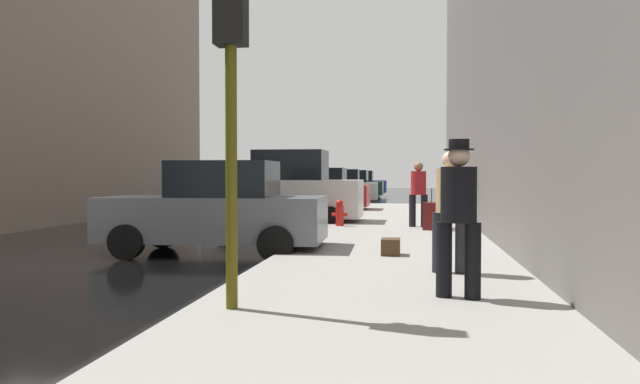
# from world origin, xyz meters

# --- Properties ---
(ground_plane) EXTENTS (120.00, 120.00, 0.00)m
(ground_plane) POSITION_xyz_m (0.00, 0.00, 0.00)
(ground_plane) COLOR black
(sidewalk) EXTENTS (4.00, 40.00, 0.15)m
(sidewalk) POSITION_xyz_m (6.00, 0.00, 0.07)
(sidewalk) COLOR gray
(sidewalk) RESTS_ON ground_plane
(parked_gray_coupe) EXTENTS (4.26, 2.16, 1.79)m
(parked_gray_coupe) POSITION_xyz_m (2.65, 1.79, 0.85)
(parked_gray_coupe) COLOR slate
(parked_gray_coupe) RESTS_ON ground_plane
(parked_white_van) EXTENTS (4.61, 2.09, 2.25)m
(parked_white_van) POSITION_xyz_m (2.65, 8.54, 1.03)
(parked_white_van) COLOR silver
(parked_white_van) RESTS_ON ground_plane
(parked_red_hatchback) EXTENTS (4.23, 2.11, 1.79)m
(parked_red_hatchback) POSITION_xyz_m (2.65, 14.93, 0.85)
(parked_red_hatchback) COLOR #B2191E
(parked_red_hatchback) RESTS_ON ground_plane
(parked_silver_sedan) EXTENTS (4.26, 2.17, 1.79)m
(parked_silver_sedan) POSITION_xyz_m (2.65, 21.79, 0.85)
(parked_silver_sedan) COLOR #B7BABF
(parked_silver_sedan) RESTS_ON ground_plane
(parked_dark_green_sedan) EXTENTS (4.23, 2.12, 1.79)m
(parked_dark_green_sedan) POSITION_xyz_m (2.65, 28.31, 0.85)
(parked_dark_green_sedan) COLOR #193828
(parked_dark_green_sedan) RESTS_ON ground_plane
(parked_blue_sedan) EXTENTS (4.21, 2.07, 1.79)m
(parked_blue_sedan) POSITION_xyz_m (2.65, 33.93, 0.85)
(parked_blue_sedan) COLOR navy
(parked_blue_sedan) RESTS_ON ground_plane
(fire_hydrant) EXTENTS (0.42, 0.22, 0.70)m
(fire_hydrant) POSITION_xyz_m (4.45, 6.89, 0.50)
(fire_hydrant) COLOR red
(fire_hydrant) RESTS_ON sidewalk
(traffic_light) EXTENTS (0.32, 0.32, 3.60)m
(traffic_light) POSITION_xyz_m (4.50, -3.53, 2.76)
(traffic_light) COLOR #514C0F
(traffic_light) RESTS_ON sidewalk
(pedestrian_in_red_jacket) EXTENTS (0.53, 0.49, 1.71)m
(pedestrian_in_red_jacket) POSITION_xyz_m (6.54, 6.84, 1.10)
(pedestrian_in_red_jacket) COLOR black
(pedestrian_in_red_jacket) RESTS_ON sidewalk
(pedestrian_with_fedora) EXTENTS (0.53, 0.49, 1.78)m
(pedestrian_with_fedora) POSITION_xyz_m (6.86, -2.64, 1.14)
(pedestrian_with_fedora) COLOR black
(pedestrian_with_fedora) RESTS_ON sidewalk
(pedestrian_in_tan_coat) EXTENTS (0.52, 0.46, 1.71)m
(pedestrian_in_tan_coat) POSITION_xyz_m (6.88, -0.84, 1.10)
(pedestrian_in_tan_coat) COLOR black
(pedestrian_in_tan_coat) RESTS_ON sidewalk
(rolling_suitcase) EXTENTS (0.46, 0.62, 1.04)m
(rolling_suitcase) POSITION_xyz_m (6.86, 6.10, 0.49)
(rolling_suitcase) COLOR #591414
(rolling_suitcase) RESTS_ON sidewalk
(duffel_bag) EXTENTS (0.32, 0.44, 0.28)m
(duffel_bag) POSITION_xyz_m (5.99, 1.00, 0.29)
(duffel_bag) COLOR #472D19
(duffel_bag) RESTS_ON sidewalk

